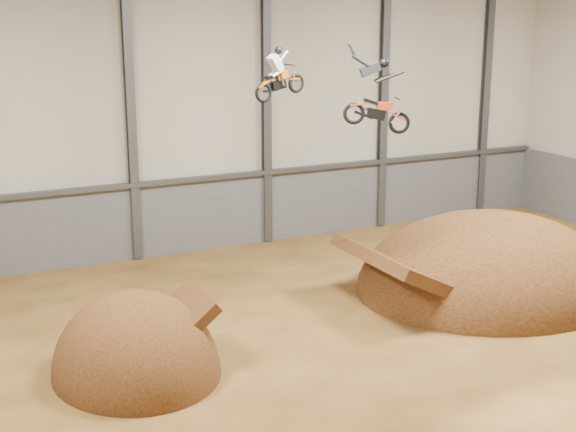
% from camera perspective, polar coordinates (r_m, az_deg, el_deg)
% --- Properties ---
extents(floor, '(40.00, 40.00, 0.00)m').
position_cam_1_polar(floor, '(26.60, 5.47, -10.76)').
color(floor, '#523516').
rests_on(floor, ground).
extents(back_wall, '(40.00, 0.10, 14.00)m').
position_cam_1_polar(back_wall, '(37.88, -6.31, 7.87)').
color(back_wall, beige).
rests_on(back_wall, ground).
extents(lower_band_back, '(39.80, 0.18, 3.50)m').
position_cam_1_polar(lower_band_back, '(38.74, -6.05, 0.12)').
color(lower_band_back, slate).
rests_on(lower_band_back, ground).
extents(steel_rail, '(39.80, 0.35, 0.20)m').
position_cam_1_polar(steel_rail, '(38.20, -6.04, 2.69)').
color(steel_rail, '#47494F').
rests_on(steel_rail, lower_band_back).
extents(steel_column_2, '(0.40, 0.36, 13.90)m').
position_cam_1_polar(steel_column_2, '(36.69, -11.14, 7.47)').
color(steel_column_2, '#47494F').
rests_on(steel_column_2, ground).
extents(steel_column_3, '(0.40, 0.36, 13.90)m').
position_cam_1_polar(steel_column_3, '(38.95, -1.56, 8.13)').
color(steel_column_3, '#47494F').
rests_on(steel_column_3, ground).
extents(steel_column_4, '(0.40, 0.36, 13.90)m').
position_cam_1_polar(steel_column_4, '(42.15, 6.80, 8.52)').
color(steel_column_4, '#47494F').
rests_on(steel_column_4, ground).
extents(steel_column_5, '(0.40, 0.36, 13.90)m').
position_cam_1_polar(steel_column_5, '(46.10, 13.86, 8.71)').
color(steel_column_5, '#47494F').
rests_on(steel_column_5, ground).
extents(takeoff_ramp, '(5.31, 6.12, 5.31)m').
position_cam_1_polar(takeoff_ramp, '(26.68, -10.69, -10.88)').
color(takeoff_ramp, '#3A1F0E').
rests_on(takeoff_ramp, ground).
extents(landing_ramp, '(11.19, 9.90, 6.45)m').
position_cam_1_polar(landing_ramp, '(34.53, 13.95, -5.08)').
color(landing_ramp, '#3A1F0E').
rests_on(landing_ramp, ground).
extents(fmx_rider_a, '(2.51, 1.26, 2.23)m').
position_cam_1_polar(fmx_rider_a, '(28.27, -0.49, 10.35)').
color(fmx_rider_a, '#E55500').
extents(fmx_rider_b, '(3.78, 2.23, 3.36)m').
position_cam_1_polar(fmx_rider_b, '(28.40, 6.22, 8.93)').
color(fmx_rider_b, red).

